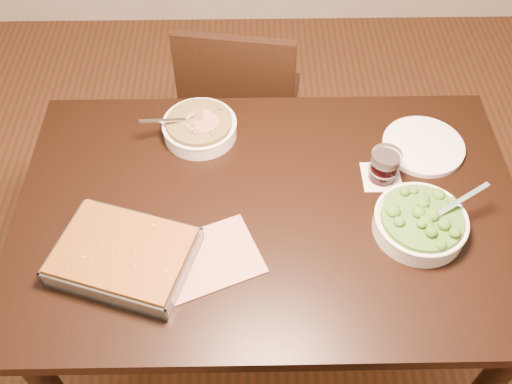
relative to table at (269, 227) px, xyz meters
The scene contains 10 objects.
ground 0.65m from the table, ahead, with size 4.00×4.00×0.00m, color #412B12.
table is the anchor object (origin of this frame).
magazine_a 0.26m from the table, 135.20° to the right, with size 0.27×0.20×0.01m, color #9F302D.
coaster 0.35m from the table, 17.62° to the left, with size 0.11×0.11×0.00m, color white.
stew_bowl 0.37m from the table, 125.39° to the left, with size 0.25×0.23×0.09m.
broccoli_bowl 0.42m from the table, 11.82° to the right, with size 0.27×0.25×0.09m.
baking_dish 0.43m from the table, 155.54° to the right, with size 0.40×0.34×0.06m.
wine_tumbler 0.37m from the table, 17.62° to the left, with size 0.09×0.09×0.10m.
dinner_plate 0.53m from the table, 24.93° to the left, with size 0.24×0.24×0.02m, color white.
chair_far 0.72m from the table, 96.98° to the left, with size 0.48×0.48×0.89m.
Camera 1 is at (-0.05, -0.96, 2.00)m, focal length 40.00 mm.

